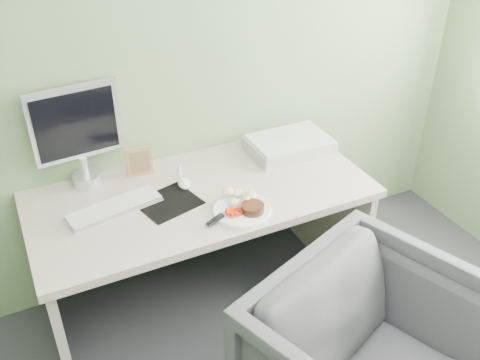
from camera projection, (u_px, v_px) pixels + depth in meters
name	position (u px, v px, depth m)	size (l,w,h in m)	color
wall_back	(165.00, 40.00, 2.47)	(3.50, 3.50, 0.00)	#6C8A61
desk	(203.00, 222.00, 2.62)	(1.60, 0.75, 0.73)	beige
plate	(242.00, 211.00, 2.38)	(0.26, 0.26, 0.01)	white
steak	(252.00, 208.00, 2.36)	(0.10, 0.10, 0.03)	black
potato_pile	(240.00, 194.00, 2.42)	(0.12, 0.09, 0.07)	tan
carrot_heap	(233.00, 212.00, 2.33)	(0.06, 0.05, 0.04)	#FF2605
steak_knife	(221.00, 216.00, 2.32)	(0.23, 0.12, 0.02)	silver
mousepad	(168.00, 202.00, 2.44)	(0.26, 0.23, 0.00)	black
keyboard	(114.00, 207.00, 2.39)	(0.42, 0.12, 0.02)	white
computer_mouse	(184.00, 183.00, 2.55)	(0.06, 0.10, 0.04)	white
photo_frame	(139.00, 162.00, 2.60)	(0.12, 0.01, 0.16)	#A77F4E
eyedrop_bottle	(179.00, 170.00, 2.63)	(0.02, 0.02, 0.06)	white
scanner	(289.00, 145.00, 2.83)	(0.43, 0.28, 0.07)	#A8A9AF
monitor	(77.00, 131.00, 2.43)	(0.41, 0.13, 0.50)	silver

